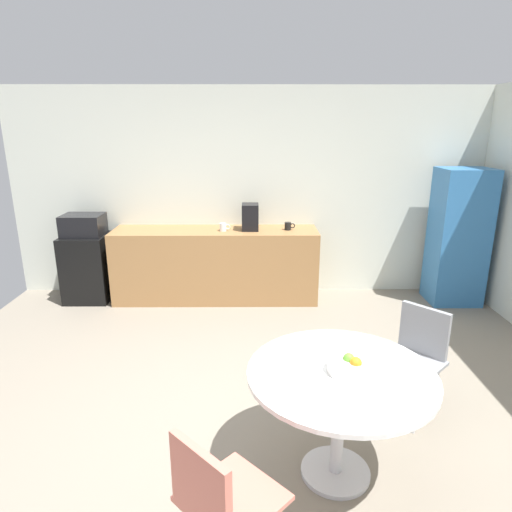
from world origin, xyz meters
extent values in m
plane|color=gray|center=(0.00, 0.00, 0.00)|extent=(6.00, 6.00, 0.00)
cube|color=silver|center=(0.00, 3.00, 1.30)|extent=(6.00, 0.10, 2.60)
cube|color=#9E7042|center=(-0.42, 2.65, 0.45)|extent=(2.52, 0.60, 0.90)
cube|color=black|center=(-2.02, 2.65, 0.42)|extent=(0.54, 0.54, 0.83)
cube|color=black|center=(-2.02, 2.65, 0.96)|extent=(0.48, 0.38, 0.26)
cube|color=#3372B2|center=(2.55, 2.55, 0.83)|extent=(0.60, 0.50, 1.66)
cylinder|color=silver|center=(0.58, -0.34, 0.01)|extent=(0.44, 0.44, 0.03)
cylinder|color=silver|center=(0.58, -0.34, 0.38)|extent=(0.08, 0.08, 0.71)
cylinder|color=white|center=(0.58, -0.34, 0.72)|extent=(1.13, 1.13, 0.03)
cylinder|color=silver|center=(1.21, 0.04, 0.21)|extent=(0.02, 0.02, 0.42)
cylinder|color=silver|center=(1.00, 0.27, 0.21)|extent=(0.02, 0.02, 0.42)
cylinder|color=silver|center=(1.44, 0.26, 0.21)|extent=(0.02, 0.02, 0.42)
cylinder|color=silver|center=(1.22, 0.49, 0.21)|extent=(0.02, 0.02, 0.42)
cube|color=gray|center=(1.22, 0.27, 0.44)|extent=(0.59, 0.59, 0.03)
cube|color=gray|center=(1.36, 0.40, 0.64)|extent=(0.29, 0.30, 0.38)
cylinder|color=silver|center=(-0.04, -0.75, 0.21)|extent=(0.02, 0.02, 0.42)
cube|color=#DB7260|center=(-0.04, -0.97, 0.44)|extent=(0.59, 0.59, 0.03)
cube|color=#DB7260|center=(-0.18, -1.11, 0.64)|extent=(0.30, 0.29, 0.38)
cylinder|color=silver|center=(0.62, -0.35, 0.77)|extent=(0.24, 0.24, 0.07)
sphere|color=orange|center=(0.66, -0.37, 0.81)|extent=(0.07, 0.07, 0.07)
sphere|color=#66B233|center=(0.62, -0.32, 0.81)|extent=(0.07, 0.07, 0.07)
cylinder|color=white|center=(-0.31, 2.59, 0.95)|extent=(0.08, 0.08, 0.09)
torus|color=white|center=(-0.25, 2.59, 0.95)|extent=(0.06, 0.01, 0.06)
cylinder|color=black|center=(0.48, 2.64, 0.95)|extent=(0.08, 0.08, 0.09)
torus|color=black|center=(0.54, 2.64, 0.95)|extent=(0.06, 0.01, 0.06)
cube|color=black|center=(0.02, 2.65, 1.06)|extent=(0.20, 0.24, 0.32)
camera|label=1|loc=(0.06, -2.67, 2.15)|focal=31.16mm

